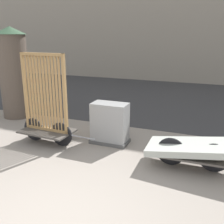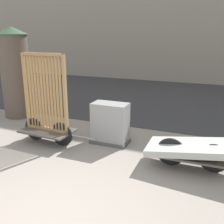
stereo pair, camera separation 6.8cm
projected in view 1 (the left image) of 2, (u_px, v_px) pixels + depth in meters
name	position (u px, v px, depth m)	size (l,w,h in m)	color
road_strip	(164.00, 98.00, 11.31)	(56.00, 8.23, 0.01)	#38383A
bike_cart_with_bedframe	(46.00, 113.00, 6.37)	(2.06, 0.84, 2.22)	#4C4742
bike_cart_with_mattress	(193.00, 149.00, 5.23)	(2.26, 0.89, 0.64)	#4C4742
utility_cabinet	(110.00, 125.00, 6.48)	(0.93, 0.54, 1.02)	#4C4C4C
advertising_column	(14.00, 72.00, 8.36)	(1.02, 1.02, 2.87)	brown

